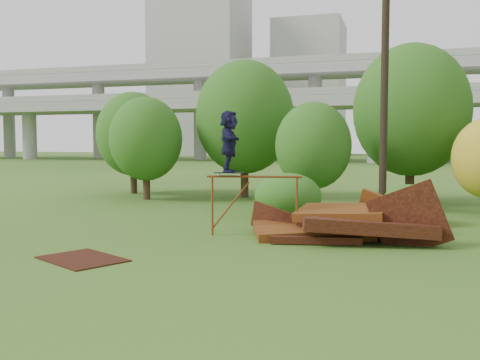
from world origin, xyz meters
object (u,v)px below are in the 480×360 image
(scrap_pile, at_px, (345,225))
(skater, at_px, (229,141))
(utility_pole, at_px, (385,63))
(flat_plate, at_px, (82,259))

(scrap_pile, relative_size, skater, 3.27)
(scrap_pile, xyz_separation_m, skater, (-3.22, -0.39, 2.28))
(scrap_pile, relative_size, utility_pole, 0.52)
(scrap_pile, height_order, utility_pole, utility_pole)
(scrap_pile, bearing_deg, skater, -173.00)
(skater, height_order, flat_plate, skater)
(flat_plate, bearing_deg, utility_pole, 58.99)
(utility_pole, bearing_deg, flat_plate, -121.01)
(scrap_pile, bearing_deg, utility_pole, 82.47)
(scrap_pile, distance_m, skater, 3.96)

